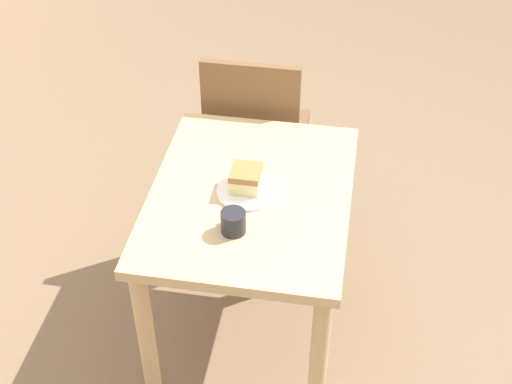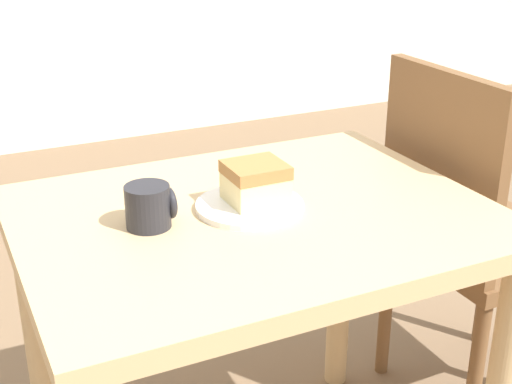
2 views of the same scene
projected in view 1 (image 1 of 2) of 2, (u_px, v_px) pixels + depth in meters
ground_plane at (330, 364)px, 2.75m from camera, size 14.00×14.00×0.00m
dining_table_near at (251, 218)px, 2.52m from camera, size 0.88×0.69×0.71m
chair_near_window at (256, 134)px, 3.07m from camera, size 0.42×0.42×0.91m
plate at (247, 191)px, 2.43m from camera, size 0.21×0.21×0.01m
cake_slice at (246, 178)px, 2.42m from camera, size 0.11×0.10×0.08m
coffee_mug at (234, 221)px, 2.27m from camera, size 0.09×0.08×0.08m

